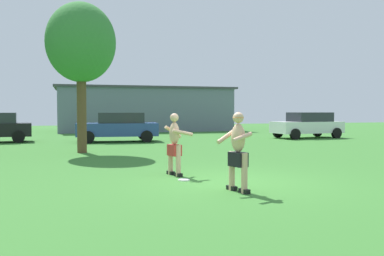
{
  "coord_description": "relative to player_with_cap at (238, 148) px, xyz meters",
  "views": [
    {
      "loc": [
        -3.64,
        -9.08,
        1.7
      ],
      "look_at": [
        -0.68,
        1.01,
        1.25
      ],
      "focal_mm": 38.69,
      "sensor_mm": 36.0,
      "label": 1
    }
  ],
  "objects": [
    {
      "name": "ground_plane",
      "position": [
        0.31,
        1.12,
        -0.92
      ],
      "size": [
        80.0,
        80.0,
        0.0
      ],
      "primitive_type": "plane",
      "color": "#38752D"
    },
    {
      "name": "player_with_cap",
      "position": [
        0.0,
        0.0,
        0.0
      ],
      "size": [
        0.69,
        0.8,
        1.67
      ],
      "color": "black",
      "rests_on": "ground_plane"
    },
    {
      "name": "player_in_red",
      "position": [
        -0.74,
        2.48,
        -0.06
      ],
      "size": [
        0.69,
        0.73,
        1.63
      ],
      "color": "black",
      "rests_on": "ground_plane"
    },
    {
      "name": "frisbee",
      "position": [
        -0.71,
        1.67,
        -0.9
      ],
      "size": [
        0.29,
        0.29,
        0.03
      ],
      "primitive_type": "cylinder",
      "color": "white",
      "rests_on": "ground_plane"
    },
    {
      "name": "car_white_near_post",
      "position": [
        10.72,
        14.5,
        -0.09
      ],
      "size": [
        4.44,
        2.33,
        1.58
      ],
      "color": "white",
      "rests_on": "ground_plane"
    },
    {
      "name": "car_blue_mid_lot",
      "position": [
        -0.86,
        14.7,
        -0.09
      ],
      "size": [
        4.42,
        2.28,
        1.58
      ],
      "color": "#2D478C",
      "rests_on": "ground_plane"
    },
    {
      "name": "outbuilding_behind_lot",
      "position": [
        2.63,
        26.92,
        0.9
      ],
      "size": [
        14.38,
        6.93,
        3.62
      ],
      "color": "slate",
      "rests_on": "ground_plane"
    },
    {
      "name": "tree_left_field",
      "position": [
        -2.91,
        9.2,
        3.44
      ],
      "size": [
        2.75,
        2.75,
        6.0
      ],
      "color": "brown",
      "rests_on": "ground_plane"
    }
  ]
}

